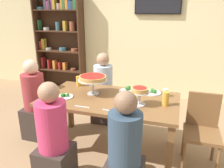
{
  "coord_description": "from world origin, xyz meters",
  "views": [
    {
      "loc": [
        0.78,
        -2.38,
        1.77
      ],
      "look_at": [
        0.0,
        0.1,
        0.89
      ],
      "focal_mm": 35.13,
      "sensor_mm": 36.0,
      "label": 1
    }
  ],
  "objects_px": {
    "personal_pizza_stand": "(140,92)",
    "beer_glass_amber_short": "(79,81)",
    "cutlery_fork_near": "(82,107)",
    "bookshelf": "(60,38)",
    "diner_near_left": "(54,144)",
    "salad_plate_spare": "(152,92)",
    "television": "(158,1)",
    "water_glass_clear_near": "(165,93)",
    "diner_far_left": "(103,93)",
    "water_glass_clear_far": "(46,95)",
    "beer_glass_amber_tall": "(166,99)",
    "diner_head_west": "(35,105)",
    "diner_near_right": "(124,159)",
    "dining_table": "(110,105)",
    "cutlery_knife_near": "(110,111)",
    "chair_head_east": "(202,127)",
    "deep_dish_pizza_stand": "(93,79)",
    "salad_plate_near_diner": "(65,96)",
    "salad_plate_far_diner": "(127,90)"
  },
  "relations": [
    {
      "from": "bookshelf",
      "to": "beer_glass_amber_tall",
      "type": "bearing_deg",
      "value": -39.2
    },
    {
      "from": "television",
      "to": "beer_glass_amber_tall",
      "type": "relative_size",
      "value": 5.42
    },
    {
      "from": "water_glass_clear_far",
      "to": "water_glass_clear_near",
      "type": "bearing_deg",
      "value": 20.13
    },
    {
      "from": "diner_head_west",
      "to": "water_glass_clear_near",
      "type": "bearing_deg",
      "value": 8.56
    },
    {
      "from": "television",
      "to": "beer_glass_amber_tall",
      "type": "height_order",
      "value": "television"
    },
    {
      "from": "diner_head_west",
      "to": "diner_far_left",
      "type": "xyz_separation_m",
      "value": [
        0.76,
        0.75,
        0.0
      ]
    },
    {
      "from": "cutlery_knife_near",
      "to": "dining_table",
      "type": "bearing_deg",
      "value": 116.24
    },
    {
      "from": "diner_near_left",
      "to": "chair_head_east",
      "type": "relative_size",
      "value": 1.32
    },
    {
      "from": "diner_near_left",
      "to": "chair_head_east",
      "type": "bearing_deg",
      "value": -60.48
    },
    {
      "from": "diner_near_left",
      "to": "salad_plate_spare",
      "type": "xyz_separation_m",
      "value": [
        0.82,
        1.07,
        0.27
      ]
    },
    {
      "from": "salad_plate_spare",
      "to": "diner_near_right",
      "type": "bearing_deg",
      "value": -94.43
    },
    {
      "from": "bookshelf",
      "to": "diner_far_left",
      "type": "bearing_deg",
      "value": -40.79
    },
    {
      "from": "beer_glass_amber_short",
      "to": "water_glass_clear_near",
      "type": "relative_size",
      "value": 1.48
    },
    {
      "from": "chair_head_east",
      "to": "deep_dish_pizza_stand",
      "type": "relative_size",
      "value": 2.31
    },
    {
      "from": "salad_plate_spare",
      "to": "beer_glass_amber_short",
      "type": "distance_m",
      "value": 1.04
    },
    {
      "from": "diner_head_west",
      "to": "diner_near_right",
      "type": "xyz_separation_m",
      "value": [
        1.5,
        -0.76,
        0.0
      ]
    },
    {
      "from": "diner_near_left",
      "to": "beer_glass_amber_short",
      "type": "distance_m",
      "value": 1.13
    },
    {
      "from": "dining_table",
      "to": "salad_plate_spare",
      "type": "xyz_separation_m",
      "value": [
        0.48,
        0.32,
        0.11
      ]
    },
    {
      "from": "diner_near_left",
      "to": "salad_plate_far_diner",
      "type": "relative_size",
      "value": 5.34
    },
    {
      "from": "beer_glass_amber_tall",
      "to": "salad_plate_spare",
      "type": "bearing_deg",
      "value": 120.39
    },
    {
      "from": "dining_table",
      "to": "salad_plate_spare",
      "type": "relative_size",
      "value": 6.99
    },
    {
      "from": "beer_glass_amber_tall",
      "to": "water_glass_clear_far",
      "type": "bearing_deg",
      "value": -170.87
    },
    {
      "from": "television",
      "to": "cutlery_knife_near",
      "type": "distance_m",
      "value": 2.74
    },
    {
      "from": "diner_far_left",
      "to": "water_glass_clear_near",
      "type": "height_order",
      "value": "diner_far_left"
    },
    {
      "from": "personal_pizza_stand",
      "to": "beer_glass_amber_short",
      "type": "distance_m",
      "value": 1.04
    },
    {
      "from": "water_glass_clear_near",
      "to": "dining_table",
      "type": "bearing_deg",
      "value": -158.16
    },
    {
      "from": "water_glass_clear_far",
      "to": "cutlery_fork_near",
      "type": "relative_size",
      "value": 0.55
    },
    {
      "from": "diner_near_right",
      "to": "beer_glass_amber_short",
      "type": "xyz_separation_m",
      "value": [
        -0.95,
        1.07,
        0.32
      ]
    },
    {
      "from": "salad_plate_far_diner",
      "to": "salad_plate_spare",
      "type": "distance_m",
      "value": 0.32
    },
    {
      "from": "dining_table",
      "to": "cutlery_knife_near",
      "type": "distance_m",
      "value": 0.38
    },
    {
      "from": "diner_near_left",
      "to": "cutlery_knife_near",
      "type": "distance_m",
      "value": 0.67
    },
    {
      "from": "salad_plate_near_diner",
      "to": "water_glass_clear_far",
      "type": "distance_m",
      "value": 0.22
    },
    {
      "from": "dining_table",
      "to": "cutlery_knife_near",
      "type": "height_order",
      "value": "cutlery_knife_near"
    },
    {
      "from": "beer_glass_amber_short",
      "to": "water_glass_clear_near",
      "type": "bearing_deg",
      "value": -2.14
    },
    {
      "from": "dining_table",
      "to": "chair_head_east",
      "type": "distance_m",
      "value": 1.12
    },
    {
      "from": "cutlery_fork_near",
      "to": "bookshelf",
      "type": "bearing_deg",
      "value": 123.92
    },
    {
      "from": "diner_far_left",
      "to": "water_glass_clear_far",
      "type": "height_order",
      "value": "diner_far_left"
    },
    {
      "from": "beer_glass_amber_short",
      "to": "salad_plate_far_diner",
      "type": "bearing_deg",
      "value": -1.34
    },
    {
      "from": "diner_head_west",
      "to": "salad_plate_near_diner",
      "type": "height_order",
      "value": "diner_head_west"
    },
    {
      "from": "television",
      "to": "diner_far_left",
      "type": "distance_m",
      "value": 2.09
    },
    {
      "from": "personal_pizza_stand",
      "to": "salad_plate_spare",
      "type": "relative_size",
      "value": 0.93
    },
    {
      "from": "deep_dish_pizza_stand",
      "to": "beer_glass_amber_tall",
      "type": "bearing_deg",
      "value": -5.64
    },
    {
      "from": "salad_plate_near_diner",
      "to": "diner_near_left",
      "type": "bearing_deg",
      "value": -72.15
    },
    {
      "from": "personal_pizza_stand",
      "to": "salad_plate_far_diner",
      "type": "distance_m",
      "value": 0.47
    },
    {
      "from": "beer_glass_amber_short",
      "to": "cutlery_knife_near",
      "type": "relative_size",
      "value": 0.78
    },
    {
      "from": "personal_pizza_stand",
      "to": "chair_head_east",
      "type": "bearing_deg",
      "value": 12.9
    },
    {
      "from": "beer_glass_amber_short",
      "to": "dining_table",
      "type": "bearing_deg",
      "value": -28.47
    },
    {
      "from": "personal_pizza_stand",
      "to": "beer_glass_amber_tall",
      "type": "xyz_separation_m",
      "value": [
        0.29,
        0.08,
        -0.08
      ]
    },
    {
      "from": "salad_plate_spare",
      "to": "water_glass_clear_near",
      "type": "bearing_deg",
      "value": -18.15
    },
    {
      "from": "television",
      "to": "water_glass_clear_near",
      "type": "bearing_deg",
      "value": -78.85
    }
  ]
}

